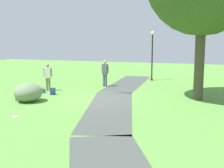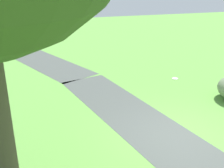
{
  "view_description": "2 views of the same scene",
  "coord_description": "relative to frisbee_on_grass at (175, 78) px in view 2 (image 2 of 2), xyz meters",
  "views": [
    {
      "loc": [
        14.75,
        5.33,
        3.27
      ],
      "look_at": [
        -0.8,
        0.18,
        0.72
      ],
      "focal_mm": 47.82,
      "sensor_mm": 36.0,
      "label": 1
    },
    {
      "loc": [
        -6.74,
        3.93,
        4.79
      ],
      "look_at": [
        1.2,
        1.73,
        1.47
      ],
      "focal_mm": 45.34,
      "sensor_mm": 36.0,
      "label": 2
    }
  ],
  "objects": [
    {
      "name": "footpath_segment_far",
      "position": [
        4.76,
        6.03,
        -0.01
      ],
      "size": [
        8.1,
        5.4,
        0.01
      ],
      "color": "#434945",
      "rests_on": "ground"
    },
    {
      "name": "ground_plane",
      "position": [
        -4.56,
        2.31,
        -0.01
      ],
      "size": [
        48.0,
        48.0,
        0.0
      ],
      "primitive_type": "plane",
      "color": "#59933D"
    },
    {
      "name": "footpath_segment_mid",
      "position": [
        -2.7,
        3.26,
        -0.01
      ],
      "size": [
        8.27,
        4.04,
        0.01
      ],
      "color": "#434945",
      "rests_on": "ground"
    },
    {
      "name": "frisbee_on_grass",
      "position": [
        0.0,
        0.0,
        0.0
      ],
      "size": [
        0.28,
        0.28,
        0.02
      ],
      "color": "white",
      "rests_on": "ground"
    }
  ]
}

